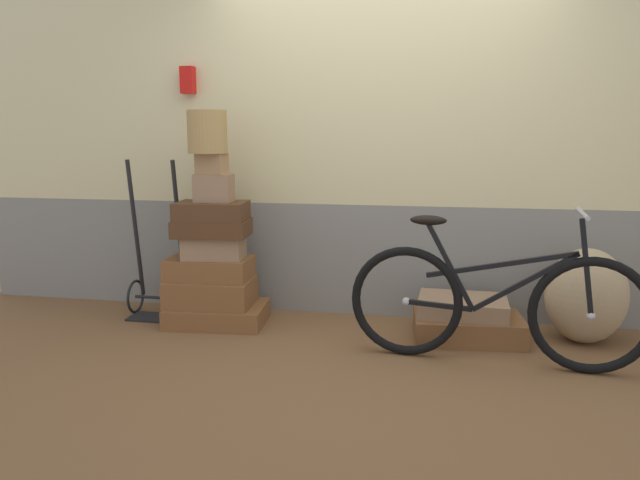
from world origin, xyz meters
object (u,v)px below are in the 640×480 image
wicker_basket (207,132)px  suitcase_4 (212,228)px  suitcase_8 (468,327)px  luggage_trolley (158,279)px  suitcase_0 (218,314)px  bicycle (494,305)px  suitcase_1 (211,292)px  suitcase_7 (212,164)px  suitcase_6 (214,188)px  suitcase_5 (212,211)px  suitcase_9 (462,306)px  suitcase_2 (210,268)px  burlap_sack (586,296)px  suitcase_3 (214,247)px

wicker_basket → suitcase_4: bearing=11.1°
suitcase_8 → luggage_trolley: (-2.30, 0.12, 0.20)m
suitcase_0 → bicycle: size_ratio=0.40×
suitcase_1 → suitcase_4: size_ratio=1.17×
suitcase_7 → luggage_trolley: 1.02m
suitcase_1 → suitcase_4: 0.47m
suitcase_6 → wicker_basket: (-0.03, -0.02, 0.39)m
suitcase_0 → suitcase_1: (-0.04, -0.00, 0.16)m
suitcase_1 → suitcase_5: (0.02, 0.01, 0.60)m
suitcase_8 → luggage_trolley: luggage_trolley is taller
suitcase_1 → suitcase_8: size_ratio=0.85×
wicker_basket → suitcase_9: bearing=0.6°
wicker_basket → suitcase_1: bearing=162.1°
suitcase_6 → bicycle: size_ratio=0.15×
suitcase_6 → suitcase_9: size_ratio=0.44×
suitcase_6 → bicycle: suitcase_6 is taller
suitcase_4 → bicycle: 2.00m
suitcase_7 → wicker_basket: wicker_basket is taller
suitcase_7 → suitcase_1: bearing=-164.0°
suitcase_2 → luggage_trolley: size_ratio=0.50×
suitcase_1 → suitcase_9: bearing=-2.3°
suitcase_0 → suitcase_6: 0.92m
suitcase_4 → burlap_sack: suitcase_4 is taller
suitcase_9 → burlap_sack: (0.79, 0.05, 0.10)m
suitcase_3 → suitcase_8: bearing=-6.8°
suitcase_2 → bicycle: size_ratio=0.34×
luggage_trolley → burlap_sack: size_ratio=1.87×
suitcase_4 → suitcase_9: size_ratio=0.89×
suitcase_8 → suitcase_3: bearing=175.4°
suitcase_5 → suitcase_9: (1.77, 0.00, -0.61)m
suitcase_6 → suitcase_3: bearing=-123.4°
suitcase_0 → suitcase_5: size_ratio=1.42×
suitcase_2 → suitcase_5: (0.03, -0.00, 0.42)m
suitcase_8 → suitcase_9: suitcase_9 is taller
suitcase_2 → suitcase_8: suitcase_2 is taller
bicycle → wicker_basket: bearing=167.3°
suitcase_5 → bicycle: 2.03m
suitcase_6 → wicker_basket: bearing=-142.3°
suitcase_1 → suitcase_6: size_ratio=2.37×
burlap_sack → suitcase_4: bearing=-178.5°
suitcase_5 → suitcase_9: 1.87m
suitcase_2 → suitcase_5: suitcase_5 is taller
suitcase_0 → suitcase_8: bearing=-5.0°
wicker_basket → bicycle: size_ratio=0.17×
suitcase_8 → burlap_sack: burlap_sack is taller
suitcase_9 → burlap_sack: burlap_sack is taller
suitcase_5 → burlap_sack: (2.57, 0.06, -0.51)m
suitcase_0 → suitcase_1: 0.17m
suitcase_6 → bicycle: (1.91, -0.46, -0.63)m
suitcase_9 → luggage_trolley: luggage_trolley is taller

